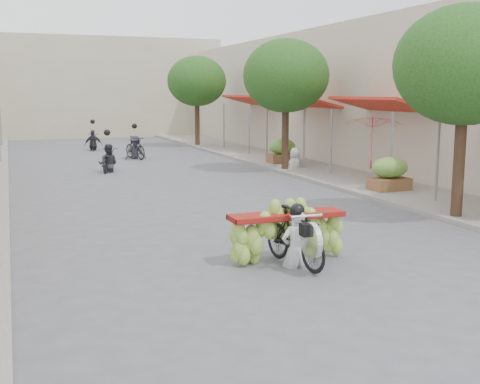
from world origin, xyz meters
name	(u,v)px	position (x,y,z in m)	size (l,w,h in m)	color
ground	(353,296)	(0.00, 0.00, 0.00)	(120.00, 120.00, 0.00)	#5A595F
sidewalk_right	(309,166)	(7.00, 15.00, 0.06)	(4.00, 60.00, 0.12)	gray
shophouse_row_right	(423,96)	(11.99, 14.00, 3.00)	(9.77, 40.00, 6.00)	#BEB19D
far_building	(78,88)	(0.00, 38.00, 3.50)	(20.00, 6.00, 7.00)	#B6AD8F
street_tree_near	(465,66)	(5.40, 4.00, 3.78)	(3.40, 3.40, 5.25)	#3A2719
street_tree_mid	(286,76)	(5.40, 14.00, 3.78)	(3.40, 3.40, 5.25)	#3A2719
street_tree_far	(197,81)	(5.40, 26.00, 3.78)	(3.40, 3.40, 5.25)	#3A2719
produce_crate_mid	(390,171)	(6.20, 8.00, 0.71)	(1.20, 0.88, 1.16)	brown
produce_crate_far	(282,149)	(6.20, 16.00, 0.71)	(1.20, 0.88, 1.16)	brown
banana_motorbike	(292,229)	(-0.12, 1.98, 0.67)	(2.21, 1.94, 1.96)	black
market_umbrella	(374,115)	(5.87, 8.48, 2.47)	(2.40, 2.40, 1.73)	#B5182B
pedestrian	(296,148)	(6.09, 14.45, 0.91)	(0.91, 0.82, 1.59)	white
bg_motorbike_a	(108,154)	(-1.25, 16.46, 0.74)	(1.15, 1.73, 1.95)	black
bg_motorbike_b	(135,142)	(0.69, 20.75, 0.83)	(1.17, 1.94, 1.95)	black
bg_motorbike_c	(93,136)	(-0.59, 25.95, 0.80)	(1.04, 1.65, 1.95)	black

